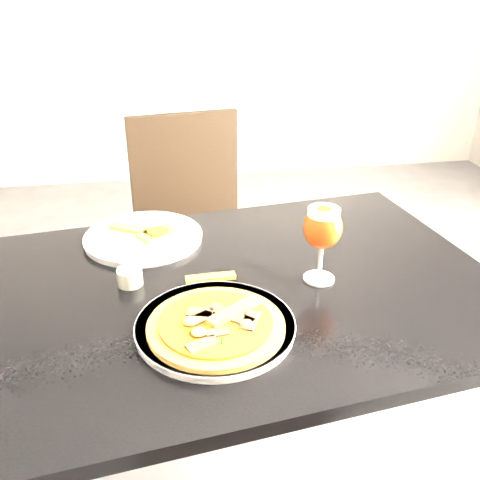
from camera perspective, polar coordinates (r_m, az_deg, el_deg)
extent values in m
cube|color=black|center=(1.18, -1.36, -5.56)|extent=(1.29, 0.94, 0.03)
cylinder|color=black|center=(1.67, -23.27, -12.88)|extent=(0.05, 0.05, 0.72)
cylinder|color=black|center=(1.83, 12.46, -7.28)|extent=(0.05, 0.05, 0.72)
cube|color=black|center=(1.94, -4.30, -1.36)|extent=(0.48, 0.48, 0.04)
cylinder|color=black|center=(1.90, -7.82, -10.78)|extent=(0.04, 0.04, 0.43)
cylinder|color=black|center=(1.97, 2.09, -8.94)|extent=(0.04, 0.04, 0.43)
cylinder|color=black|center=(2.18, -9.61, -5.49)|extent=(0.04, 0.04, 0.43)
cylinder|color=black|center=(2.24, -0.95, -4.09)|extent=(0.04, 0.04, 0.43)
cube|color=black|center=(2.01, -5.93, 7.44)|extent=(0.40, 0.09, 0.42)
cylinder|color=white|center=(1.04, -2.65, -9.19)|extent=(0.33, 0.33, 0.02)
cylinder|color=#A16E26|center=(1.01, -2.58, -9.17)|extent=(0.26, 0.26, 0.01)
cylinder|color=#A64C0D|center=(1.01, -2.59, -8.78)|extent=(0.21, 0.21, 0.01)
cube|color=#553224|center=(1.01, -1.01, -8.42)|extent=(0.05, 0.03, 0.00)
cube|color=#553224|center=(1.04, -1.25, -7.28)|extent=(0.05, 0.06, 0.00)
cube|color=#553224|center=(1.06, -3.82, -6.67)|extent=(0.04, 0.06, 0.00)
cube|color=#553224|center=(1.01, -4.10, -8.30)|extent=(0.06, 0.05, 0.00)
cube|color=#553224|center=(0.99, -4.88, -9.45)|extent=(0.06, 0.05, 0.00)
cube|color=#553224|center=(0.95, -2.97, -10.82)|extent=(0.04, 0.06, 0.00)
cube|color=#553224|center=(0.99, -1.42, -9.20)|extent=(0.05, 0.06, 0.00)
ellipsoid|color=#E5BC4A|center=(1.01, -1.74, -8.09)|extent=(0.02, 0.02, 0.01)
ellipsoid|color=#E5BC4A|center=(1.06, -3.69, -6.54)|extent=(0.02, 0.02, 0.01)
ellipsoid|color=#E5BC4A|center=(1.00, -3.66, -8.48)|extent=(0.02, 0.02, 0.01)
ellipsoid|color=#E5BC4A|center=(0.95, -3.82, -10.62)|extent=(0.02, 0.02, 0.01)
ellipsoid|color=#E5BC4A|center=(0.99, -1.72, -8.81)|extent=(0.02, 0.02, 0.01)
cube|color=#0D4C0D|center=(1.02, -2.40, -8.17)|extent=(0.01, 0.02, 0.00)
cube|color=#0D4C0D|center=(1.04, -3.46, -7.39)|extent=(0.01, 0.02, 0.00)
cube|color=#0D4C0D|center=(1.04, -5.88, -7.48)|extent=(0.01, 0.01, 0.00)
cube|color=#0D4C0D|center=(1.00, -4.19, -8.70)|extent=(0.02, 0.00, 0.00)
cube|color=#0D4C0D|center=(0.98, -5.12, -9.86)|extent=(0.02, 0.01, 0.00)
cube|color=#0D4C0D|center=(0.99, -2.78, -9.07)|extent=(0.01, 0.02, 0.00)
cube|color=#0D4C0D|center=(0.97, -1.65, -9.91)|extent=(0.01, 0.02, 0.00)
cube|color=#0D4C0D|center=(0.98, 0.92, -9.79)|extent=(0.01, 0.01, 0.00)
cube|color=#0D4C0D|center=(1.01, -1.00, -8.52)|extent=(0.02, 0.00, 0.00)
cube|color=#0D4C0D|center=(1.04, -0.22, -7.42)|extent=(0.02, 0.01, 0.00)
cube|color=#A16E26|center=(1.03, -1.12, -7.34)|extent=(0.11, 0.09, 0.01)
cylinder|color=white|center=(1.38, -10.26, 0.29)|extent=(0.34, 0.34, 0.02)
cube|color=#A16E26|center=(1.40, -11.55, 1.15)|extent=(0.12, 0.09, 0.01)
cube|color=#A16E26|center=(1.37, -8.71, 0.67)|extent=(0.11, 0.10, 0.01)
cylinder|color=#A64C0D|center=(1.36, -8.73, 0.93)|extent=(0.05, 0.05, 0.00)
cube|color=#A16E26|center=(1.20, -3.15, -4.02)|extent=(0.11, 0.03, 0.01)
cylinder|color=beige|center=(1.19, -11.67, -3.88)|extent=(0.06, 0.06, 0.04)
cylinder|color=gold|center=(1.19, -11.73, -3.34)|extent=(0.05, 0.05, 0.01)
cylinder|color=silver|center=(1.21, 8.41, -4.07)|extent=(0.07, 0.07, 0.01)
cylinder|color=silver|center=(1.19, 8.54, -2.41)|extent=(0.01, 0.01, 0.08)
ellipsoid|color=#97350E|center=(1.15, 8.83, 1.33)|extent=(0.08, 0.08, 0.10)
cylinder|color=white|center=(1.13, 8.95, 2.98)|extent=(0.07, 0.07, 0.02)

